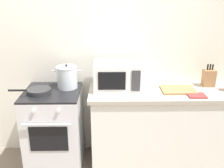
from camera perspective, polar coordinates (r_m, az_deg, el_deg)
back_wall at (r=3.01m, az=-0.07°, el=6.89°), size 4.40×0.10×2.50m
lower_cabinet_right at (r=3.05m, az=11.54°, el=-9.74°), size 1.64×0.56×0.88m
countertop_right at (r=2.86m, az=12.18°, el=-1.68°), size 1.70×0.60×0.04m
stove at (r=3.02m, az=-12.58°, el=-9.75°), size 0.60×0.64×0.92m
stock_pot at (r=2.86m, az=-9.96°, el=1.52°), size 0.31×0.23×0.27m
frying_pan at (r=2.79m, az=-16.02°, el=-1.53°), size 0.44×0.24×0.05m
microwave at (r=2.78m, az=1.15°, el=1.91°), size 0.50×0.37×0.30m
cutting_board at (r=2.85m, az=14.49°, el=-1.24°), size 0.36×0.26×0.02m
knife_block at (r=3.07m, az=20.74°, el=1.31°), size 0.13×0.10×0.26m
oven_mitt at (r=2.76m, az=18.33°, el=-2.45°), size 0.18×0.14×0.02m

